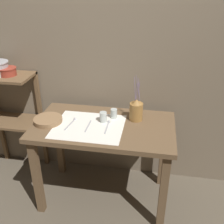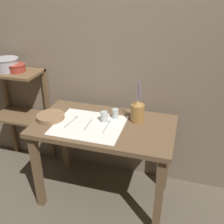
{
  "view_description": "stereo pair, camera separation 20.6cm",
  "coord_description": "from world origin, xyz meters",
  "views": [
    {
      "loc": [
        0.39,
        -1.81,
        1.82
      ],
      "look_at": [
        0.07,
        0.0,
        0.89
      ],
      "focal_mm": 42.0,
      "sensor_mm": 36.0,
      "label": 1
    },
    {
      "loc": [
        0.59,
        -1.76,
        1.82
      ],
      "look_at": [
        0.07,
        0.0,
        0.89
      ],
      "focal_mm": 42.0,
      "sensor_mm": 36.0,
      "label": 2
    }
  ],
  "objects": [
    {
      "name": "ground_plane",
      "position": [
        0.0,
        0.0,
        0.0
      ],
      "size": [
        12.0,
        12.0,
        0.0
      ],
      "primitive_type": "plane",
      "color": "brown"
    },
    {
      "name": "stone_wall_back",
      "position": [
        0.0,
        0.44,
        1.2
      ],
      "size": [
        7.0,
        0.06,
        2.4
      ],
      "color": "#7A6B56",
      "rests_on": "ground_plane"
    },
    {
      "name": "wooden_table",
      "position": [
        0.0,
        0.0,
        0.65
      ],
      "size": [
        1.14,
        0.65,
        0.77
      ],
      "color": "brown",
      "rests_on": "ground_plane"
    },
    {
      "name": "wooden_shelf_unit",
      "position": [
        -0.97,
        0.26,
        0.74
      ],
      "size": [
        0.52,
        0.31,
        1.05
      ],
      "color": "brown",
      "rests_on": "ground_plane"
    },
    {
      "name": "linen_cloth",
      "position": [
        -0.11,
        -0.05,
        0.77
      ],
      "size": [
        0.55,
        0.46,
        0.0
      ],
      "color": "white",
      "rests_on": "wooden_table"
    },
    {
      "name": "pitcher_with_flowers",
      "position": [
        0.25,
        0.13,
        0.85
      ],
      "size": [
        0.11,
        0.11,
        0.39
      ],
      "color": "olive",
      "rests_on": "wooden_table"
    },
    {
      "name": "wooden_bowl",
      "position": [
        -0.46,
        -0.04,
        0.79
      ],
      "size": [
        0.23,
        0.23,
        0.04
      ],
      "color": "#8E6B47",
      "rests_on": "wooden_table"
    },
    {
      "name": "glass_tumbler_near",
      "position": [
        -0.01,
        0.04,
        0.81
      ],
      "size": [
        0.06,
        0.06,
        0.09
      ],
      "color": "#B7C1BC",
      "rests_on": "wooden_table"
    },
    {
      "name": "glass_tumbler_far",
      "position": [
        0.06,
        0.12,
        0.81
      ],
      "size": [
        0.06,
        0.06,
        0.08
      ],
      "color": "#B7C1BC",
      "rests_on": "wooden_table"
    },
    {
      "name": "spoon_inner",
      "position": [
        -0.26,
        0.0,
        0.77
      ],
      "size": [
        0.05,
        0.2,
        0.02
      ],
      "color": "#A8A8AD",
      "rests_on": "wooden_table"
    },
    {
      "name": "fork_outer",
      "position": [
        -0.12,
        -0.06,
        0.77
      ],
      "size": [
        0.01,
        0.19,
        0.0
      ],
      "color": "#A8A8AD",
      "rests_on": "wooden_table"
    },
    {
      "name": "spoon_outer",
      "position": [
        0.04,
        0.0,
        0.77
      ],
      "size": [
        0.02,
        0.2,
        0.02
      ],
      "color": "#A8A8AD",
      "rests_on": "wooden_table"
    },
    {
      "name": "metal_pot_large",
      "position": [
        -1.02,
        0.23,
        1.12
      ],
      "size": [
        0.22,
        0.22,
        0.12
      ],
      "color": "#A8A8AD",
      "rests_on": "wooden_shelf_unit"
    },
    {
      "name": "metal_pot_small",
      "position": [
        -0.91,
        0.23,
        1.09
      ],
      "size": [
        0.16,
        0.16,
        0.07
      ],
      "color": "#9E3828",
      "rests_on": "wooden_shelf_unit"
    }
  ]
}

